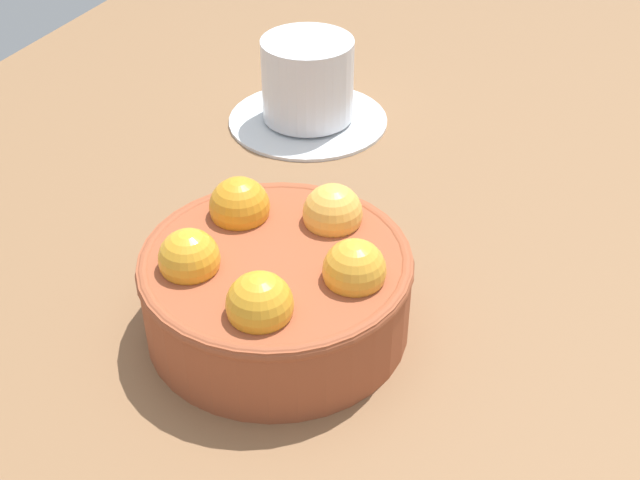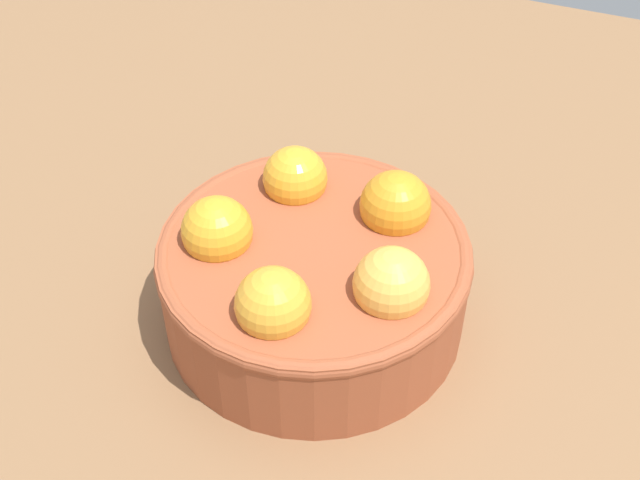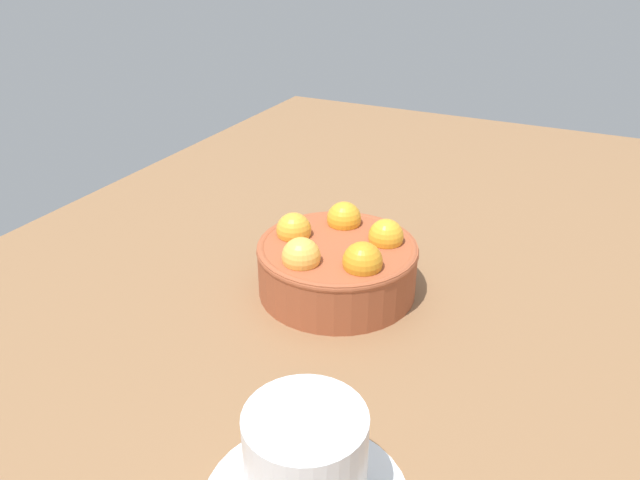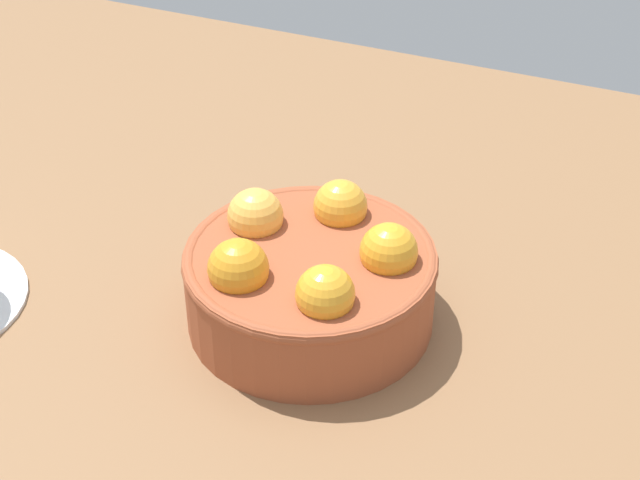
% 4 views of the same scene
% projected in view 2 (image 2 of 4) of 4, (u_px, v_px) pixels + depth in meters
% --- Properties ---
extents(ground_plane, '(1.46, 0.88, 0.04)m').
position_uv_depth(ground_plane, '(315.00, 342.00, 0.49)').
color(ground_plane, brown).
extents(terracotta_bowl, '(0.17, 0.17, 0.08)m').
position_uv_depth(terracotta_bowl, '(314.00, 273.00, 0.45)').
color(terracotta_bowl, '#9E4C2D').
rests_on(terracotta_bowl, ground_plane).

